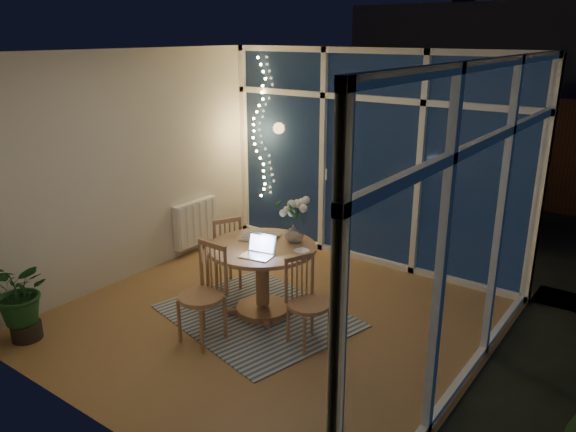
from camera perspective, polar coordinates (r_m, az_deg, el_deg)
The scene contains 25 objects.
floor at distance 5.76m, azimuth -1.71°, elevation -10.48°, with size 4.00×4.00×0.00m, color olive.
ceiling at distance 5.06m, azimuth -2.00°, elevation 16.32°, with size 4.00×4.00×0.00m, color white.
wall_back at distance 6.90m, azimuth 8.45°, elevation 5.75°, with size 4.00×0.04×2.60m, color silver.
wall_front at distance 3.97m, azimuth -19.90°, elevation -4.58°, with size 4.00×0.04×2.60m, color silver.
wall_left at distance 6.65m, azimuth -15.63°, elevation 4.79°, with size 0.04×4.00×2.60m, color silver.
wall_right at distance 4.39m, azimuth 19.26°, elevation -2.37°, with size 0.04×4.00×2.60m, color silver.
window_wall_back at distance 6.87m, azimuth 8.29°, elevation 5.69°, with size 4.00×0.10×2.60m, color white.
window_wall_right at distance 4.40m, azimuth 18.77°, elevation -2.27°, with size 0.10×4.00×2.60m, color white.
radiator at distance 7.42m, azimuth -9.36°, elevation -0.65°, with size 0.10×0.70×0.58m, color white.
fairy_lights at distance 7.66m, azimuth -2.99°, elevation 8.85°, with size 0.24×0.10×1.85m, color #F9C463, non-canonical shape.
garden_patio at distance 9.77m, azimuth 19.00°, elevation 0.37°, with size 12.00×6.00×0.10m, color black.
garden_fence at distance 10.15m, azimuth 17.74°, elevation 6.75°, with size 11.00×0.08×1.80m, color #361F13.
neighbour_roof at distance 12.81m, azimuth 24.16°, elevation 14.14°, with size 7.00×3.00×2.20m, color #353740.
garden_shrubs at distance 8.67m, azimuth 7.89°, elevation 2.54°, with size 0.90×0.90×0.90m, color #173316.
rug at distance 5.83m, azimuth -3.18°, elevation -10.06°, with size 1.82×1.46×0.01m, color #C0BB9C.
dining_table at distance 5.74m, azimuth -2.61°, elevation -6.48°, with size 1.08×1.08×0.74m, color #A86B4C.
chair_left at distance 6.32m, azimuth -6.63°, elevation -3.52°, with size 0.41×0.41×0.88m, color #A86B4C.
chair_right at distance 5.14m, azimuth 2.12°, elevation -8.82°, with size 0.40×0.40×0.86m, color #A86B4C.
chair_front at distance 5.25m, azimuth -8.83°, elevation -7.90°, with size 0.44×0.44×0.95m, color #A86B4C.
laptop at distance 5.29m, azimuth -3.18°, elevation -3.09°, with size 0.29×0.25×0.21m, color silver, non-canonical shape.
flower_vase at distance 5.65m, azimuth 0.62°, elevation -1.67°, with size 0.20×0.20×0.21m, color silver.
bowl at distance 5.40m, azimuth 1.42°, elevation -3.63°, with size 0.15×0.15×0.04m, color white.
newspapers at distance 5.82m, azimuth -3.19°, elevation -2.06°, with size 0.34×0.26×0.02m, color silver.
phone at distance 5.49m, azimuth -2.84°, elevation -3.43°, with size 0.12×0.06×0.01m, color black.
potted_plant at distance 5.81m, azimuth -25.41°, elevation -7.92°, with size 0.54×0.47×0.76m, color #1A4921.
Camera 1 is at (3.12, -3.98, 2.76)m, focal length 35.00 mm.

